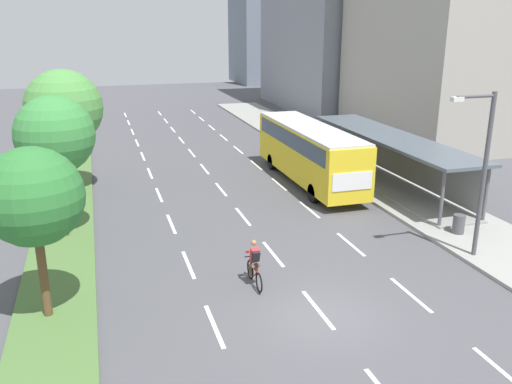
# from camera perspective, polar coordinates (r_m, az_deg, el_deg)

# --- Properties ---
(ground_plane) EXTENTS (140.00, 140.00, 0.00)m
(ground_plane) POSITION_cam_1_polar(r_m,az_deg,el_deg) (17.95, 7.14, -12.93)
(ground_plane) COLOR #4C4C51
(median_strip) EXTENTS (2.60, 52.00, 0.12)m
(median_strip) POSITION_cam_1_polar(r_m,az_deg,el_deg) (35.27, -19.12, 1.79)
(median_strip) COLOR #4C7038
(median_strip) RESTS_ON ground
(sidewalk_right) EXTENTS (4.50, 52.00, 0.15)m
(sidewalk_right) POSITION_cam_1_polar(r_m,az_deg,el_deg) (38.59, 7.84, 3.93)
(sidewalk_right) COLOR gray
(sidewalk_right) RESTS_ON ground
(lane_divider_left) EXTENTS (0.14, 49.10, 0.01)m
(lane_divider_left) POSITION_cam_1_polar(r_m,az_deg,el_deg) (34.46, -11.19, 1.98)
(lane_divider_left) COLOR white
(lane_divider_left) RESTS_ON ground
(lane_divider_center) EXTENTS (0.14, 49.10, 0.01)m
(lane_divider_center) POSITION_cam_1_polar(r_m,az_deg,el_deg) (34.94, -5.47, 2.45)
(lane_divider_center) COLOR white
(lane_divider_center) RESTS_ON ground
(lane_divider_right) EXTENTS (0.14, 49.10, 0.01)m
(lane_divider_right) POSITION_cam_1_polar(r_m,az_deg,el_deg) (35.76, 0.03, 2.89)
(lane_divider_right) COLOR white
(lane_divider_right) RESTS_ON ground
(bus_shelter) EXTENTS (2.90, 14.37, 2.86)m
(bus_shelter) POSITION_cam_1_polar(r_m,az_deg,el_deg) (31.55, 14.33, 3.82)
(bus_shelter) COLOR gray
(bus_shelter) RESTS_ON sidewalk_right
(bus) EXTENTS (2.54, 11.29, 3.37)m
(bus) POSITION_cam_1_polar(r_m,az_deg,el_deg) (31.46, 5.63, 4.63)
(bus) COLOR yellow
(bus) RESTS_ON ground
(cyclist) EXTENTS (0.46, 1.82, 1.71)m
(cyclist) POSITION_cam_1_polar(r_m,az_deg,el_deg) (19.36, -0.15, -7.75)
(cyclist) COLOR black
(cyclist) RESTS_ON ground
(median_tree_nearest) EXTENTS (3.03, 3.03, 5.49)m
(median_tree_nearest) POSITION_cam_1_polar(r_m,az_deg,el_deg) (17.37, -22.56, -0.54)
(median_tree_nearest) COLOR brown
(median_tree_nearest) RESTS_ON median_strip
(median_tree_second) EXTENTS (3.30, 3.30, 6.12)m
(median_tree_second) POSITION_cam_1_polar(r_m,az_deg,el_deg) (23.97, -20.57, 5.65)
(median_tree_second) COLOR brown
(median_tree_second) RESTS_ON median_strip
(median_tree_third) EXTENTS (4.10, 4.10, 6.63)m
(median_tree_third) POSITION_cam_1_polar(r_m,az_deg,el_deg) (30.81, -19.71, 8.38)
(median_tree_third) COLOR brown
(median_tree_third) RESTS_ON median_strip
(streetlight) EXTENTS (1.91, 0.24, 6.50)m
(streetlight) POSITION_cam_1_polar(r_m,az_deg,el_deg) (22.18, 22.79, 2.68)
(streetlight) COLOR #4C4C51
(streetlight) RESTS_ON sidewalk_right
(trash_bin) EXTENTS (0.52, 0.52, 0.85)m
(trash_bin) POSITION_cam_1_polar(r_m,az_deg,el_deg) (25.35, 20.70, -3.19)
(trash_bin) COLOR #4C4C51
(trash_bin) RESTS_ON sidewalk_right
(building_mid_right) EXTENTS (9.18, 12.31, 20.38)m
(building_mid_right) POSITION_cam_1_polar(r_m,az_deg,el_deg) (56.93, 9.13, 18.50)
(building_mid_right) COLOR gray
(building_mid_right) RESTS_ON ground
(building_far_right) EXTENTS (6.30, 10.74, 22.20)m
(building_far_right) POSITION_cam_1_polar(r_m,az_deg,el_deg) (63.50, 4.92, 19.35)
(building_far_right) COLOR gray
(building_far_right) RESTS_ON ground
(building_tall_right) EXTENTS (6.01, 10.87, 15.80)m
(building_tall_right) POSITION_cam_1_polar(r_m,az_deg,el_deg) (86.08, -0.03, 16.80)
(building_tall_right) COLOR slate
(building_tall_right) RESTS_ON ground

